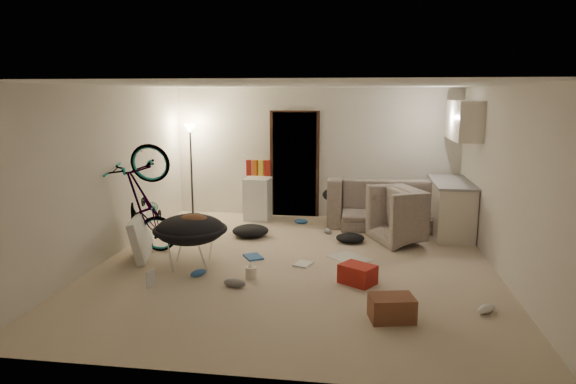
# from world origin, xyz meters

# --- Properties ---
(floor) EXTENTS (5.50, 6.00, 0.02)m
(floor) POSITION_xyz_m (0.00, 0.00, -0.01)
(floor) COLOR #C4AF97
(floor) RESTS_ON ground
(ceiling) EXTENTS (5.50, 6.00, 0.02)m
(ceiling) POSITION_xyz_m (0.00, 0.00, 2.51)
(ceiling) COLOR white
(ceiling) RESTS_ON wall_back
(wall_back) EXTENTS (5.50, 0.02, 2.50)m
(wall_back) POSITION_xyz_m (0.00, 3.01, 1.25)
(wall_back) COLOR beige
(wall_back) RESTS_ON floor
(wall_front) EXTENTS (5.50, 0.02, 2.50)m
(wall_front) POSITION_xyz_m (0.00, -3.01, 1.25)
(wall_front) COLOR beige
(wall_front) RESTS_ON floor
(wall_left) EXTENTS (0.02, 6.00, 2.50)m
(wall_left) POSITION_xyz_m (-2.76, 0.00, 1.25)
(wall_left) COLOR beige
(wall_left) RESTS_ON floor
(wall_right) EXTENTS (0.02, 6.00, 2.50)m
(wall_right) POSITION_xyz_m (2.76, 0.00, 1.25)
(wall_right) COLOR beige
(wall_right) RESTS_ON floor
(doorway) EXTENTS (0.85, 0.10, 2.04)m
(doorway) POSITION_xyz_m (-0.40, 2.97, 1.02)
(doorway) COLOR black
(doorway) RESTS_ON floor
(door_trim) EXTENTS (0.97, 0.04, 2.10)m
(door_trim) POSITION_xyz_m (-0.40, 2.94, 1.02)
(door_trim) COLOR black
(door_trim) RESTS_ON floor
(floor_lamp) EXTENTS (0.28, 0.28, 1.81)m
(floor_lamp) POSITION_xyz_m (-2.40, 2.65, 1.31)
(floor_lamp) COLOR black
(floor_lamp) RESTS_ON floor
(kitchen_counter) EXTENTS (0.60, 1.50, 0.88)m
(kitchen_counter) POSITION_xyz_m (2.43, 2.00, 0.44)
(kitchen_counter) COLOR beige
(kitchen_counter) RESTS_ON floor
(counter_top) EXTENTS (0.64, 1.54, 0.04)m
(counter_top) POSITION_xyz_m (2.43, 2.00, 0.90)
(counter_top) COLOR gray
(counter_top) RESTS_ON kitchen_counter
(kitchen_uppers) EXTENTS (0.38, 1.40, 0.65)m
(kitchen_uppers) POSITION_xyz_m (2.56, 2.00, 1.95)
(kitchen_uppers) COLOR beige
(kitchen_uppers) RESTS_ON wall_right
(sofa) EXTENTS (2.27, 0.93, 0.66)m
(sofa) POSITION_xyz_m (1.42, 2.45, 0.33)
(sofa) COLOR #394139
(sofa) RESTS_ON floor
(armchair) EXTENTS (1.21, 1.28, 0.66)m
(armchair) POSITION_xyz_m (1.79, 1.47, 0.33)
(armchair) COLOR #394139
(armchair) RESTS_ON floor
(bicycle) EXTENTS (1.75, 0.85, 0.99)m
(bicycle) POSITION_xyz_m (-2.30, 0.18, 0.45)
(bicycle) COLOR black
(bicycle) RESTS_ON floor
(book_asset) EXTENTS (0.26, 0.22, 0.02)m
(book_asset) POSITION_xyz_m (-1.70, -1.21, 0.01)
(book_asset) COLOR #A52118
(book_asset) RESTS_ON floor
(mini_fridge) EXTENTS (0.49, 0.49, 0.80)m
(mini_fridge) POSITION_xyz_m (-1.06, 2.55, 0.40)
(mini_fridge) COLOR white
(mini_fridge) RESTS_ON floor
(snack_box_0) EXTENTS (0.12, 0.10, 0.30)m
(snack_box_0) POSITION_xyz_m (-1.23, 2.55, 1.00)
(snack_box_0) COLOR #A52118
(snack_box_0) RESTS_ON mini_fridge
(snack_box_1) EXTENTS (0.11, 0.09, 0.30)m
(snack_box_1) POSITION_xyz_m (-1.11, 2.55, 1.00)
(snack_box_1) COLOR #BF5617
(snack_box_1) RESTS_ON mini_fridge
(snack_box_2) EXTENTS (0.11, 0.08, 0.30)m
(snack_box_2) POSITION_xyz_m (-0.99, 2.55, 1.00)
(snack_box_2) COLOR gold
(snack_box_2) RESTS_ON mini_fridge
(snack_box_3) EXTENTS (0.11, 0.08, 0.30)m
(snack_box_3) POSITION_xyz_m (-0.87, 2.55, 1.00)
(snack_box_3) COLOR #A52118
(snack_box_3) RESTS_ON mini_fridge
(saucer_chair) EXTENTS (1.03, 1.03, 0.73)m
(saucer_chair) POSITION_xyz_m (-1.44, -0.29, 0.43)
(saucer_chair) COLOR silver
(saucer_chair) RESTS_ON floor
(hoodie) EXTENTS (0.55, 0.48, 0.22)m
(hoodie) POSITION_xyz_m (-1.39, -0.32, 0.64)
(hoodie) COLOR #53301C
(hoodie) RESTS_ON saucer_chair
(sofa_drape) EXTENTS (0.57, 0.48, 0.28)m
(sofa_drape) POSITION_xyz_m (0.47, 2.45, 0.54)
(sofa_drape) COLOR black
(sofa_drape) RESTS_ON sofa
(tv_box) EXTENTS (0.45, 0.95, 0.62)m
(tv_box) POSITION_xyz_m (-2.30, -0.00, 0.30)
(tv_box) COLOR silver
(tv_box) RESTS_ON floor
(drink_case_a) EXTENTS (0.52, 0.42, 0.27)m
(drink_case_a) POSITION_xyz_m (1.25, -1.67, 0.13)
(drink_case_a) COLOR brown
(drink_case_a) RESTS_ON floor
(drink_case_b) EXTENTS (0.53, 0.49, 0.25)m
(drink_case_b) POSITION_xyz_m (0.88, -0.64, 0.12)
(drink_case_b) COLOR #A52118
(drink_case_b) RESTS_ON floor
(juicer) EXTENTS (0.15, 0.15, 0.21)m
(juicer) POSITION_xyz_m (-0.51, -0.64, 0.09)
(juicer) COLOR silver
(juicer) RESTS_ON floor
(newspaper) EXTENTS (0.71, 0.72, 0.01)m
(newspaper) POSITION_xyz_m (0.76, 0.36, 0.00)
(newspaper) COLOR beige
(newspaper) RESTS_ON floor
(book_blue) EXTENTS (0.35, 0.38, 0.03)m
(book_blue) POSITION_xyz_m (-0.65, 0.19, 0.02)
(book_blue) COLOR #2B5A9E
(book_blue) RESTS_ON floor
(book_white) EXTENTS (0.29, 0.33, 0.03)m
(book_white) POSITION_xyz_m (0.12, -0.03, 0.01)
(book_white) COLOR silver
(book_white) RESTS_ON floor
(shoe_0) EXTENTS (0.26, 0.12, 0.10)m
(shoe_0) POSITION_xyz_m (-0.19, 2.30, 0.05)
(shoe_0) COLOR #2B5A9E
(shoe_0) RESTS_ON floor
(shoe_1) EXTENTS (0.21, 0.26, 0.09)m
(shoe_1) POSITION_xyz_m (0.34, 1.69, 0.05)
(shoe_1) COLOR slate
(shoe_1) RESTS_ON floor
(shoe_2) EXTENTS (0.23, 0.26, 0.09)m
(shoe_2) POSITION_xyz_m (-1.21, -0.68, 0.05)
(shoe_2) COLOR #2B5A9E
(shoe_2) RESTS_ON floor
(shoe_3) EXTENTS (0.30, 0.16, 0.11)m
(shoe_3) POSITION_xyz_m (-0.64, -0.99, 0.05)
(shoe_3) COLOR slate
(shoe_3) RESTS_ON floor
(shoe_4) EXTENTS (0.28, 0.27, 0.10)m
(shoe_4) POSITION_xyz_m (2.30, -1.35, 0.05)
(shoe_4) COLOR white
(shoe_4) RESTS_ON floor
(clothes_lump_a) EXTENTS (0.71, 0.65, 0.20)m
(clothes_lump_a) POSITION_xyz_m (-0.94, 1.33, 0.10)
(clothes_lump_a) COLOR black
(clothes_lump_a) RESTS_ON floor
(clothes_lump_b) EXTENTS (0.50, 0.44, 0.14)m
(clothes_lump_b) POSITION_xyz_m (0.74, 1.22, 0.07)
(clothes_lump_b) COLOR black
(clothes_lump_b) RESTS_ON floor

